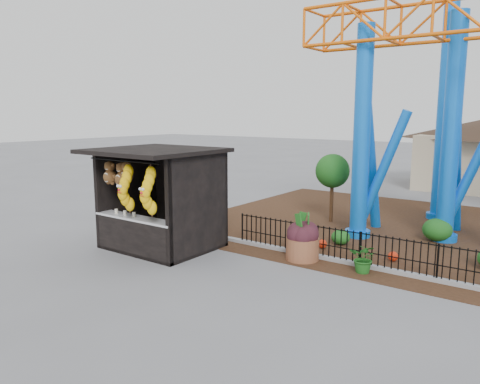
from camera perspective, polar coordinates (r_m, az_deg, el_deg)
The scene contains 9 objects.
ground at distance 12.32m, azimuth -3.45°, elevation -10.25°, with size 120.00×120.00×0.00m, color slate.
mulch_bed at distance 17.74m, azimuth 24.12°, elevation -4.86°, with size 18.00×12.00×0.02m, color #331E11.
curb at distance 13.05m, azimuth 19.36°, elevation -9.37°, with size 18.00×0.18×0.12m, color gray.
prize_booth at distance 14.55m, azimuth -10.28°, elevation -1.08°, with size 3.50×3.40×3.12m.
picket_fence at distance 12.71m, azimuth 23.39°, elevation -8.05°, with size 12.20×0.06×1.00m, color black, non-canonical shape.
terracotta_planter at distance 13.65m, azimuth 7.61°, elevation -6.88°, with size 0.95×0.95×0.66m, color brown.
planter_foliage at distance 13.48m, azimuth 7.68°, elevation -4.24°, with size 0.70×0.70×0.64m, color black.
potted_plant at distance 12.86m, azimuth 14.93°, elevation -7.81°, with size 0.73×0.63×0.81m, color #2A5619.
landscaping at distance 15.41m, azimuth 26.62°, elevation -5.95°, with size 8.51×4.04×0.75m.
Camera 1 is at (7.42, -8.90, 4.18)m, focal length 35.00 mm.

